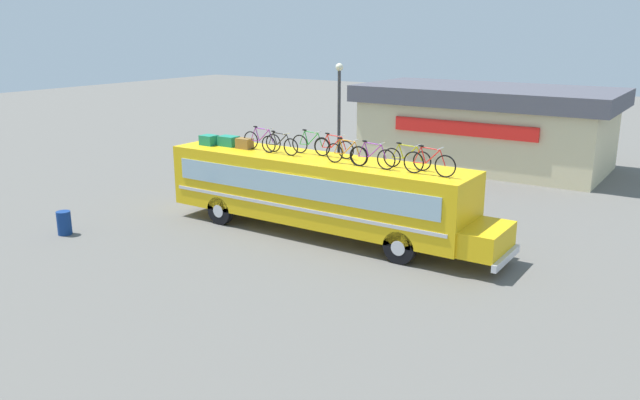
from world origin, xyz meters
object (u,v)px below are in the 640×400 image
bus (319,191)px  luggage_bag_3 (244,143)px  rooftop_bicycle_3 (311,144)px  rooftop_bicycle_4 (334,147)px  rooftop_bicycle_5 (347,153)px  rooftop_bicycle_6 (372,157)px  rooftop_bicycle_8 (429,163)px  rooftop_bicycle_1 (262,140)px  trash_bin (64,223)px  luggage_bag_1 (209,140)px  rooftop_bicycle_7 (407,158)px  rooftop_bicycle_2 (279,145)px  luggage_bag_2 (229,141)px  street_lamp (339,117)px

bus → luggage_bag_3: size_ratio=21.25×
rooftop_bicycle_3 → rooftop_bicycle_4: size_ratio=1.01×
rooftop_bicycle_5 → rooftop_bicycle_6: 1.00m
bus → rooftop_bicycle_4: size_ratio=7.89×
rooftop_bicycle_6 → rooftop_bicycle_8: (2.03, 0.03, 0.02)m
rooftop_bicycle_1 → rooftop_bicycle_6: (4.99, -0.43, -0.00)m
rooftop_bicycle_8 → trash_bin: size_ratio=2.03×
luggage_bag_1 → rooftop_bicycle_7: size_ratio=0.35×
bus → rooftop_bicycle_1: 3.07m
rooftop_bicycle_7 → trash_bin: (-11.17, -5.30, -2.78)m
rooftop_bicycle_1 → rooftop_bicycle_2: rooftop_bicycle_1 is taller
luggage_bag_2 → trash_bin: (-3.46, -5.25, -2.61)m
luggage_bag_3 → rooftop_bicycle_3: bearing=8.7°
luggage_bag_1 → rooftop_bicycle_8: 9.51m
rooftop_bicycle_2 → rooftop_bicycle_5: bearing=-3.1°
rooftop_bicycle_7 → rooftop_bicycle_8: size_ratio=0.97×
bus → street_lamp: street_lamp is taller
luggage_bag_1 → rooftop_bicycle_2: bearing=0.3°
street_lamp → rooftop_bicycle_6: bearing=-49.7°
luggage_bag_2 → rooftop_bicycle_7: bearing=0.4°
luggage_bag_1 → street_lamp: size_ratio=0.10×
bus → rooftop_bicycle_8: size_ratio=7.36×
luggage_bag_3 → rooftop_bicycle_7: (6.81, 0.15, 0.16)m
luggage_bag_1 → rooftop_bicycle_1: bearing=5.9°
rooftop_bicycle_8 → trash_bin: (-12.18, -4.83, -2.81)m
rooftop_bicycle_4 → trash_bin: (-8.16, -5.58, -2.78)m
rooftop_bicycle_2 → rooftop_bicycle_6: size_ratio=0.96×
bus → trash_bin: (-7.79, -5.21, -1.22)m
rooftop_bicycle_1 → rooftop_bicycle_5: (3.99, -0.40, -0.00)m
bus → rooftop_bicycle_1: (-2.63, 0.02, 1.58)m
rooftop_bicycle_4 → rooftop_bicycle_7: bearing=-5.2°
rooftop_bicycle_1 → rooftop_bicycle_6: 5.01m
rooftop_bicycle_4 → rooftop_bicycle_7: (3.02, -0.28, -0.00)m
rooftop_bicycle_5 → rooftop_bicycle_8: rooftop_bicycle_8 is taller
rooftop_bicycle_6 → trash_bin: (-10.15, -4.80, -2.79)m
rooftop_bicycle_5 → trash_bin: 10.71m
luggage_bag_2 → rooftop_bicycle_5: rooftop_bicycle_5 is taller
rooftop_bicycle_8 → rooftop_bicycle_4: bearing=169.5°
luggage_bag_1 → rooftop_bicycle_6: (7.48, -0.18, 0.18)m
rooftop_bicycle_4 → luggage_bag_1: bearing=-173.7°
bus → rooftop_bicycle_4: 1.65m
rooftop_bicycle_6 → street_lamp: street_lamp is taller
bus → luggage_bag_3: luggage_bag_3 is taller
luggage_bag_1 → rooftop_bicycle_4: 5.52m
rooftop_bicycle_4 → rooftop_bicycle_5: rooftop_bicycle_5 is taller
rooftop_bicycle_4 → rooftop_bicycle_6: (1.99, -0.78, 0.01)m
rooftop_bicycle_1 → trash_bin: bearing=-134.6°
bus → rooftop_bicycle_7: (3.38, 0.09, 1.56)m
rooftop_bicycle_1 → rooftop_bicycle_8: (7.02, -0.40, 0.01)m
bus → rooftop_bicycle_8: bearing=-5.0°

